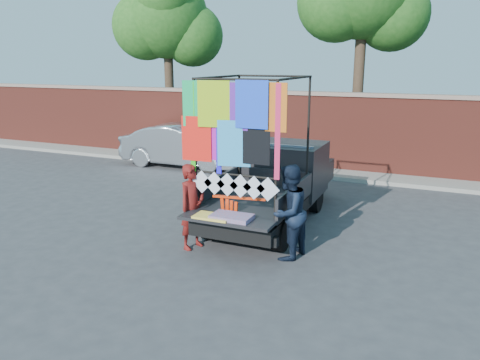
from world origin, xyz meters
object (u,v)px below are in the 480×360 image
at_px(sedan, 184,146).
at_px(woman, 192,207).
at_px(pickup_truck, 279,181).
at_px(man, 288,212).

xyz_separation_m(sedan, woman, (3.88, -6.34, 0.12)).
xyz_separation_m(pickup_truck, sedan, (-4.75, 3.73, -0.11)).
bearing_deg(man, sedan, -125.00).
bearing_deg(pickup_truck, woman, -108.49).
bearing_deg(woman, sedan, 47.62).
bearing_deg(man, woman, -70.05).
bearing_deg(woman, pickup_truck, -2.33).
bearing_deg(sedan, pickup_truck, -129.69).
bearing_deg(sedan, man, -138.15).
height_order(pickup_truck, sedan, pickup_truck).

